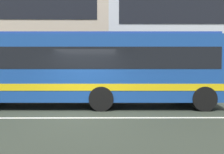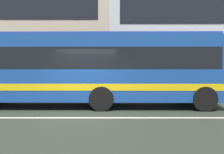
# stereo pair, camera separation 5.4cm
# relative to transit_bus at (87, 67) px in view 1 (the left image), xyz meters

# --- Properties ---
(ground_plane) EXTENTS (160.00, 160.00, 0.00)m
(ground_plane) POSITION_rel_transit_bus_xyz_m (0.08, -2.38, -1.79)
(ground_plane) COLOR #2F352B
(lane_centre_line) EXTENTS (60.00, 0.16, 0.01)m
(lane_centre_line) POSITION_rel_transit_bus_xyz_m (0.08, -2.38, -1.78)
(lane_centre_line) COLOR silver
(lane_centre_line) RESTS_ON ground_plane
(apartment_block_right) EXTENTS (21.02, 9.61, 11.36)m
(apartment_block_right) POSITION_rel_transit_bus_xyz_m (11.46, 12.02, 3.89)
(apartment_block_right) COLOR silver
(apartment_block_right) RESTS_ON ground_plane
(transit_bus) EXTENTS (11.85, 2.69, 3.24)m
(transit_bus) POSITION_rel_transit_bus_xyz_m (0.00, 0.00, 0.00)
(transit_bus) COLOR #194492
(transit_bus) RESTS_ON ground_plane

